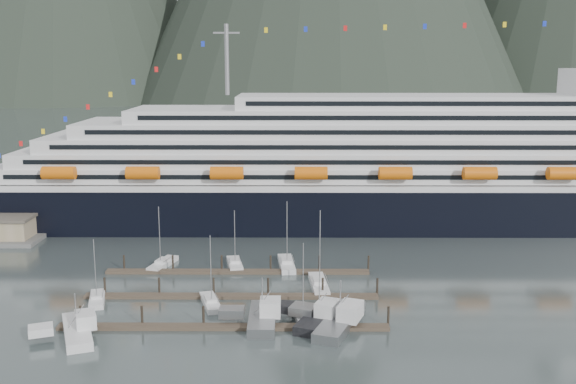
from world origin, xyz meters
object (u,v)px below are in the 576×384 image
trawler_d (318,316)px  sailboat_b (211,303)px  sailboat_d (319,285)px  cruise_ship (398,173)px  sailboat_f (235,264)px  trawler_c (339,320)px  trawler_a (76,330)px  sailboat_g (287,264)px  sailboat_e (163,264)px  sailboat_h (302,315)px  trawler_b (261,317)px  sailboat_a (97,299)px

trawler_d → sailboat_b: bearing=88.7°
sailboat_d → sailboat_b: bearing=112.5°
cruise_ship → sailboat_f: cruise_ship is taller
cruise_ship → trawler_c: bearing=-105.9°
trawler_d → cruise_ship: bearing=2.7°
trawler_a → trawler_d: trawler_d is taller
sailboat_d → sailboat_g: 12.97m
trawler_a → trawler_d: size_ratio=1.01×
sailboat_d → trawler_d: bearing=173.2°
sailboat_e → sailboat_g: 23.35m
sailboat_g → sailboat_h: 25.73m
cruise_ship → sailboat_e: cruise_ship is taller
sailboat_f → trawler_a: (-19.65, -32.74, 0.48)m
sailboat_e → sailboat_h: 36.41m
trawler_a → trawler_b: 26.36m
trawler_c → sailboat_g: bearing=35.8°
sailboat_f → trawler_c: sailboat_f is taller
cruise_ship → sailboat_d: 52.24m
sailboat_d → sailboat_g: bearing=21.5°
sailboat_d → sailboat_f: size_ratio=1.24×
sailboat_f → sailboat_h: bearing=-164.5°
sailboat_f → sailboat_g: size_ratio=0.86×
trawler_d → sailboat_a: bearing=98.0°
sailboat_g → trawler_c: bearing=-170.0°
sailboat_d → sailboat_e: size_ratio=1.17×
sailboat_e → sailboat_h: bearing=-119.7°
sailboat_f → sailboat_h: 28.40m
trawler_a → cruise_ship: bearing=-60.4°
cruise_ship → sailboat_g: (-26.11, -34.95, -11.62)m
trawler_a → sailboat_g: bearing=-63.0°
trawler_b → trawler_d: (8.40, 0.42, -0.04)m
sailboat_d → sailboat_e: bearing=63.8°
sailboat_a → sailboat_e: sailboat_e is taller
trawler_d → trawler_c: bearing=-92.2°
cruise_ship → sailboat_f: 51.42m
cruise_ship → sailboat_e: size_ratio=17.37×
sailboat_b → sailboat_f: bearing=-22.4°
trawler_a → trawler_b: trawler_b is taller
sailboat_f → trawler_b: 28.65m
sailboat_e → sailboat_f: sailboat_e is taller
cruise_ship → sailboat_f: (-35.87, -34.95, -11.64)m
sailboat_f → trawler_d: (14.66, -27.53, 0.52)m
sailboat_d → sailboat_f: sailboat_d is taller
cruise_ship → sailboat_h: size_ratio=17.14×
trawler_a → sailboat_a: bearing=-17.3°
sailboat_b → sailboat_e: (-11.47, 20.51, 0.01)m
sailboat_e → sailboat_g: (23.35, -0.00, 0.02)m
sailboat_a → trawler_b: bearing=-121.4°
trawler_d → sailboat_f: bearing=49.5°
sailboat_f → trawler_c: bearing=-158.7°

